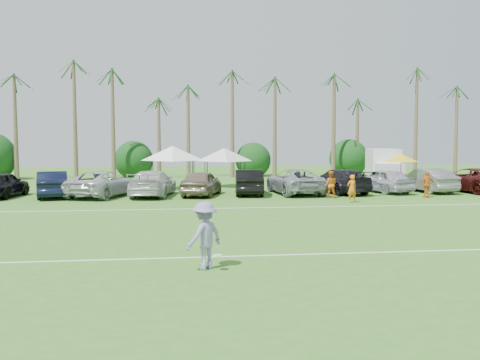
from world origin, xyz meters
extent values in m
plane|color=#387021|center=(0.00, 0.00, 0.00)|extent=(120.00, 120.00, 0.00)
cube|color=white|center=(0.00, 2.00, 0.01)|extent=(80.00, 0.10, 0.01)
cube|color=white|center=(0.00, 14.00, 0.01)|extent=(80.00, 0.10, 0.01)
cone|color=brown|center=(-17.00, 38.00, 4.50)|extent=(0.44, 0.44, 9.00)
cone|color=brown|center=(-12.00, 38.00, 5.00)|extent=(0.44, 0.44, 10.00)
cone|color=brown|center=(-8.00, 38.00, 5.50)|extent=(0.44, 0.44, 11.00)
cone|color=brown|center=(-4.00, 38.00, 4.00)|extent=(0.44, 0.44, 8.00)
cone|color=brown|center=(0.00, 38.00, 4.50)|extent=(0.44, 0.44, 9.00)
cone|color=brown|center=(4.00, 38.00, 5.00)|extent=(0.44, 0.44, 10.00)
cone|color=brown|center=(8.00, 38.00, 5.50)|extent=(0.44, 0.44, 11.00)
cone|color=brown|center=(13.00, 38.00, 4.00)|extent=(0.44, 0.44, 8.00)
cone|color=brown|center=(18.00, 38.00, 4.50)|extent=(0.44, 0.44, 9.00)
cone|color=brown|center=(23.00, 38.00, 5.00)|extent=(0.44, 0.44, 10.00)
cone|color=brown|center=(27.00, 38.00, 5.50)|extent=(0.44, 0.44, 11.00)
cylinder|color=brown|center=(-6.00, 39.00, 0.70)|extent=(0.30, 0.30, 1.40)
sphere|color=#103A15|center=(-6.00, 39.00, 1.80)|extent=(4.00, 4.00, 4.00)
cylinder|color=brown|center=(6.00, 39.00, 0.70)|extent=(0.30, 0.30, 1.40)
sphere|color=#103A15|center=(6.00, 39.00, 1.80)|extent=(4.00, 4.00, 4.00)
cylinder|color=brown|center=(16.00, 39.00, 0.70)|extent=(0.30, 0.30, 1.40)
sphere|color=#103A15|center=(16.00, 39.00, 1.80)|extent=(4.00, 4.00, 4.00)
imported|color=orange|center=(8.38, 15.78, 0.83)|extent=(0.68, 0.53, 1.65)
imported|color=orange|center=(7.85, 18.36, 0.86)|extent=(1.01, 0.90, 1.73)
imported|color=orange|center=(14.09, 17.76, 0.86)|extent=(1.00, 0.42, 1.71)
cube|color=white|center=(15.20, 27.85, 1.85)|extent=(3.04, 4.51, 2.25)
cube|color=white|center=(14.62, 25.03, 0.95)|extent=(2.35, 2.00, 1.89)
cube|color=black|center=(14.48, 24.37, 0.68)|extent=(2.08, 0.68, 0.90)
cube|color=#E5590C|center=(16.31, 27.63, 1.44)|extent=(0.31, 1.41, 0.81)
cylinder|color=black|center=(13.77, 25.39, 0.41)|extent=(0.43, 0.85, 0.81)
cylinder|color=black|center=(15.54, 25.03, 0.41)|extent=(0.43, 0.85, 0.81)
cylinder|color=black|center=(14.53, 29.09, 0.41)|extent=(0.43, 0.85, 0.81)
cylinder|color=black|center=(16.30, 28.73, 0.41)|extent=(0.43, 0.85, 0.81)
cylinder|color=black|center=(-3.72, 24.13, 1.09)|extent=(0.06, 0.06, 2.18)
cylinder|color=black|center=(-0.65, 24.13, 1.09)|extent=(0.06, 0.06, 2.18)
cylinder|color=black|center=(-3.72, 27.20, 1.09)|extent=(0.06, 0.06, 2.18)
cylinder|color=black|center=(-0.65, 27.20, 1.09)|extent=(0.06, 0.06, 2.18)
pyramid|color=white|center=(-2.18, 25.66, 3.26)|extent=(4.70, 4.70, 1.09)
cylinder|color=black|center=(0.42, 25.59, 1.03)|extent=(0.06, 0.06, 2.05)
cylinder|color=black|center=(3.29, 25.59, 1.03)|extent=(0.06, 0.06, 2.05)
cylinder|color=black|center=(0.42, 28.47, 1.03)|extent=(0.06, 0.06, 2.05)
cylinder|color=black|center=(3.29, 28.47, 1.03)|extent=(0.06, 0.06, 2.05)
pyramid|color=silver|center=(1.85, 27.03, 3.08)|extent=(4.43, 4.43, 1.03)
cylinder|color=black|center=(14.03, 21.66, 1.23)|extent=(0.05, 0.05, 2.46)
cone|color=yellow|center=(14.03, 21.66, 2.46)|extent=(2.46, 2.46, 0.56)
imported|color=#897FB5|center=(-1.30, 0.45, 0.98)|extent=(1.44, 1.37, 1.96)
cylinder|color=white|center=(-0.95, 0.19, 0.45)|extent=(0.27, 0.27, 0.03)
imported|color=black|center=(-13.18, 21.29, 0.85)|extent=(2.70, 5.25, 1.71)
imported|color=black|center=(-9.95, 21.04, 0.85)|extent=(2.86, 5.45, 1.71)
imported|color=#B7B9BD|center=(-6.73, 20.96, 0.85)|extent=(4.81, 6.75, 1.71)
imported|color=silver|center=(-3.51, 20.82, 0.85)|extent=(3.33, 6.20, 1.71)
imported|color=#7F6D5B|center=(-0.29, 20.80, 0.85)|extent=(3.36, 5.38, 1.71)
imported|color=black|center=(2.94, 21.12, 0.85)|extent=(2.30, 5.33, 1.71)
imported|color=#999CA8|center=(6.16, 21.14, 0.85)|extent=(3.34, 6.36, 1.71)
imported|color=black|center=(9.38, 21.28, 0.85)|extent=(3.53, 6.25, 1.71)
imported|color=silver|center=(12.60, 21.28, 0.85)|extent=(3.23, 5.36, 1.71)
imported|color=gray|center=(15.83, 21.26, 0.85)|extent=(2.47, 5.38, 1.71)
imported|color=#45100F|center=(19.05, 21.08, 0.85)|extent=(3.91, 6.56, 1.71)
camera|label=1|loc=(-2.19, -14.75, 3.73)|focal=40.00mm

